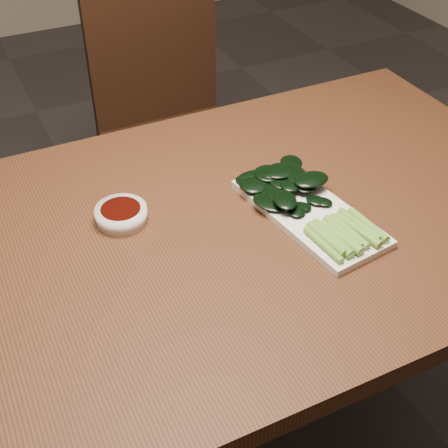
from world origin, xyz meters
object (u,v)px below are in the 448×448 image
(table, at_px, (210,258))
(serving_plate, at_px, (309,212))
(gai_lan, at_px, (299,196))
(chair_far, at_px, (171,123))
(sauce_bowl, at_px, (121,214))

(table, xyz_separation_m, serving_plate, (0.18, -0.05, 0.08))
(serving_plate, relative_size, gai_lan, 1.04)
(chair_far, height_order, serving_plate, chair_far)
(chair_far, relative_size, sauce_bowl, 9.39)
(gai_lan, bearing_deg, table, 174.58)
(sauce_bowl, bearing_deg, chair_far, 62.63)
(chair_far, xyz_separation_m, serving_plate, (-0.06, -0.86, 0.27))
(sauce_bowl, distance_m, gai_lan, 0.33)
(table, distance_m, serving_plate, 0.20)
(chair_far, height_order, gai_lan, chair_far)
(serving_plate, height_order, gai_lan, gai_lan)
(table, relative_size, gai_lan, 4.48)
(table, bearing_deg, serving_plate, -14.49)
(table, height_order, gai_lan, gai_lan)
(chair_far, distance_m, gai_lan, 0.88)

